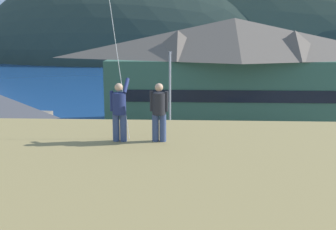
% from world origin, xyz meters
% --- Properties ---
extents(ground_plane, '(600.00, 600.00, 0.00)m').
position_xyz_m(ground_plane, '(0.00, 0.00, 0.00)').
color(ground_plane, '#66604C').
extents(parking_lot_pad, '(40.00, 20.00, 0.10)m').
position_xyz_m(parking_lot_pad, '(0.00, 5.00, 0.05)').
color(parking_lot_pad, gray).
rests_on(parking_lot_pad, ground).
extents(bay_water, '(360.00, 84.00, 0.03)m').
position_xyz_m(bay_water, '(0.00, 60.00, 0.01)').
color(bay_water, navy).
rests_on(bay_water, ground).
extents(far_hill_west_ridge, '(113.16, 66.16, 60.08)m').
position_xyz_m(far_hill_west_ridge, '(-10.14, 115.70, 0.00)').
color(far_hill_west_ridge, '#2D3D33').
rests_on(far_hill_west_ridge, ground).
extents(far_hill_east_peak, '(119.18, 51.42, 63.53)m').
position_xyz_m(far_hill_east_peak, '(-3.66, 121.14, 0.00)').
color(far_hill_east_peak, '#2D3D33').
rests_on(far_hill_east_peak, ground).
extents(far_hill_center_saddle, '(147.22, 49.25, 72.32)m').
position_xyz_m(far_hill_center_saddle, '(19.02, 113.14, 0.00)').
color(far_hill_center_saddle, '#42513D').
rests_on(far_hill_center_saddle, ground).
extents(far_hill_far_shoulder, '(103.63, 64.02, 66.56)m').
position_xyz_m(far_hill_far_shoulder, '(33.45, 120.81, 0.00)').
color(far_hill_far_shoulder, '#2D3D33').
rests_on(far_hill_far_shoulder, ground).
extents(harbor_lodge, '(25.59, 9.53, 10.69)m').
position_xyz_m(harbor_lodge, '(6.41, 20.68, 5.67)').
color(harbor_lodge, '#38604C').
rests_on(harbor_lodge, ground).
extents(storage_shed_waterside, '(6.76, 5.40, 4.42)m').
position_xyz_m(storage_shed_waterside, '(-0.74, 19.83, 2.30)').
color(storage_shed_waterside, '#474C56').
rests_on(storage_shed_waterside, ground).
extents(wharf_dock, '(3.20, 15.44, 0.70)m').
position_xyz_m(wharf_dock, '(0.70, 33.76, 0.35)').
color(wharf_dock, '#70604C').
rests_on(wharf_dock, ground).
extents(moored_boat_wharfside, '(2.17, 6.71, 2.16)m').
position_xyz_m(moored_boat_wharfside, '(-2.70, 34.21, 0.72)').
color(moored_boat_wharfside, '#A8A399').
rests_on(moored_boat_wharfside, ground).
extents(moored_boat_outer_mooring, '(3.33, 8.36, 2.16)m').
position_xyz_m(moored_boat_outer_mooring, '(4.36, 35.30, 0.72)').
color(moored_boat_outer_mooring, silver).
rests_on(moored_boat_outer_mooring, ground).
extents(parked_car_lone_by_shed, '(4.31, 2.26, 1.82)m').
position_xyz_m(parked_car_lone_by_shed, '(4.88, 0.03, 1.06)').
color(parked_car_lone_by_shed, '#B28923').
rests_on(parked_car_lone_by_shed, parking_lot_pad).
extents(parked_car_back_row_right, '(4.23, 2.11, 1.82)m').
position_xyz_m(parked_car_back_row_right, '(2.78, 5.81, 1.06)').
color(parked_car_back_row_right, '#B28923').
rests_on(parked_car_back_row_right, parking_lot_pad).
extents(parked_car_back_row_left, '(4.34, 2.34, 1.82)m').
position_xyz_m(parked_car_back_row_left, '(-6.89, 0.04, 1.06)').
color(parked_car_back_row_left, slate).
rests_on(parked_car_back_row_left, parking_lot_pad).
extents(parked_car_mid_row_center, '(4.30, 2.25, 1.82)m').
position_xyz_m(parked_car_mid_row_center, '(-3.04, 7.35, 1.06)').
color(parked_car_mid_row_center, '#236633').
rests_on(parked_car_mid_row_center, parking_lot_pad).
extents(parked_car_corner_spot, '(4.35, 2.36, 1.82)m').
position_xyz_m(parked_car_corner_spot, '(-1.23, 1.57, 1.06)').
color(parked_car_corner_spot, silver).
rests_on(parked_car_corner_spot, parking_lot_pad).
extents(parked_car_mid_row_far, '(4.31, 2.27, 1.82)m').
position_xyz_m(parked_car_mid_row_far, '(7.38, 6.68, 1.06)').
color(parked_car_mid_row_far, navy).
rests_on(parked_car_mid_row_far, parking_lot_pad).
extents(parking_light_pole, '(0.24, 0.78, 7.92)m').
position_xyz_m(parking_light_pole, '(0.63, 10.55, 4.61)').
color(parking_light_pole, '#ADADB2').
rests_on(parking_light_pole, parking_lot_pad).
extents(person_kite_flyer, '(0.54, 0.65, 1.86)m').
position_xyz_m(person_kite_flyer, '(-0.03, -8.72, 7.43)').
color(person_kite_flyer, '#384770').
rests_on(person_kite_flyer, grassy_hill_foreground).
extents(person_companion, '(0.55, 0.40, 1.74)m').
position_xyz_m(person_companion, '(1.14, -8.69, 7.42)').
color(person_companion, '#384770').
rests_on(person_companion, grassy_hill_foreground).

